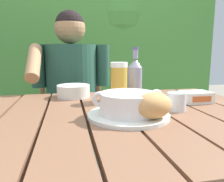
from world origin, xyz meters
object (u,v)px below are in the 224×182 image
(table_knife, at_px, (159,105))
(butter_tub, at_px, (196,97))
(beer_glass, at_px, (119,82))
(water_glass_small, at_px, (176,102))
(beer_bottle, at_px, (135,77))
(diner_bowl, at_px, (74,91))
(person_eating, at_px, (72,91))
(chair_near_diner, at_px, (73,121))
(serving_plate, at_px, (128,115))
(soup_bowl, at_px, (128,103))
(bread_roll, at_px, (153,105))

(table_knife, bearing_deg, butter_tub, 9.64)
(beer_glass, height_order, water_glass_small, beer_glass)
(table_knife, bearing_deg, beer_bottle, 101.92)
(table_knife, bearing_deg, diner_bowl, 142.29)
(person_eating, height_order, butter_tub, person_eating)
(chair_near_diner, relative_size, table_knife, 5.77)
(serving_plate, height_order, butter_tub, butter_tub)
(water_glass_small, height_order, butter_tub, water_glass_small)
(person_eating, distance_m, beer_bottle, 0.51)
(serving_plate, distance_m, beer_glass, 0.25)
(serving_plate, bearing_deg, beer_glass, 84.21)
(beer_glass, xyz_separation_m, water_glass_small, (0.17, -0.19, -0.05))
(soup_bowl, distance_m, water_glass_small, 0.20)
(butter_tub, height_order, table_knife, butter_tub)
(chair_near_diner, height_order, table_knife, chair_near_diner)
(serving_plate, relative_size, diner_bowl, 1.75)
(beer_bottle, height_order, water_glass_small, beer_bottle)
(person_eating, height_order, water_glass_small, person_eating)
(table_knife, bearing_deg, bread_roll, -117.94)
(chair_near_diner, xyz_separation_m, diner_bowl, (-0.00, -0.54, 0.32))
(chair_near_diner, bearing_deg, beer_glass, -74.25)
(bread_roll, xyz_separation_m, butter_tub, (0.28, 0.22, -0.03))
(serving_plate, xyz_separation_m, water_glass_small, (0.19, 0.04, 0.03))
(beer_bottle, distance_m, table_knife, 0.21)
(soup_bowl, relative_size, diner_bowl, 1.55)
(bread_roll, bearing_deg, water_glass_small, 39.60)
(serving_plate, relative_size, beer_glass, 1.60)
(serving_plate, relative_size, water_glass_small, 3.88)
(bread_roll, distance_m, beer_bottle, 0.38)
(bread_roll, xyz_separation_m, beer_bottle, (0.06, 0.38, 0.04))
(chair_near_diner, bearing_deg, soup_bowl, -79.67)
(person_eating, bearing_deg, table_knife, -61.28)
(water_glass_small, bearing_deg, chair_near_diner, 112.39)
(person_eating, bearing_deg, serving_plate, -76.68)
(chair_near_diner, relative_size, person_eating, 0.74)
(beer_glass, bearing_deg, diner_bowl, 145.45)
(soup_bowl, relative_size, table_knife, 1.54)
(table_knife, bearing_deg, water_glass_small, -65.57)
(soup_bowl, distance_m, bread_roll, 0.09)
(person_eating, relative_size, bread_roll, 8.06)
(butter_tub, bearing_deg, water_glass_small, -143.70)
(chair_near_diner, height_order, beer_bottle, beer_bottle)
(beer_glass, distance_m, water_glass_small, 0.26)
(chair_near_diner, height_order, bread_roll, chair_near_diner)
(beer_bottle, bearing_deg, diner_bowl, 167.90)
(beer_glass, xyz_separation_m, beer_bottle, (0.09, 0.07, 0.01))
(person_eating, relative_size, beer_bottle, 5.20)
(person_eating, height_order, serving_plate, person_eating)
(soup_bowl, height_order, beer_glass, beer_glass)
(beer_glass, height_order, diner_bowl, beer_glass)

